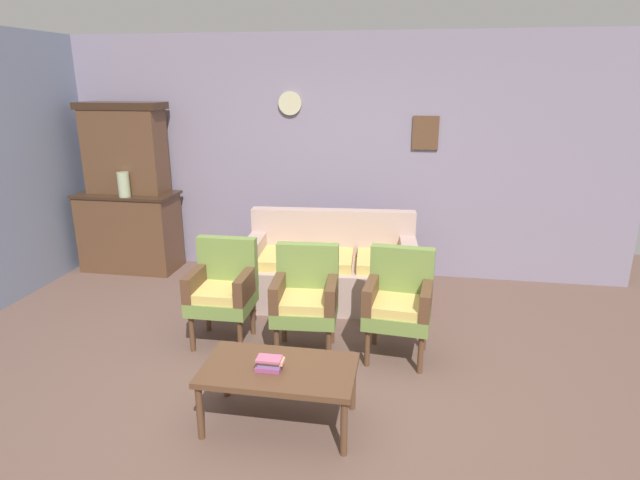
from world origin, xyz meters
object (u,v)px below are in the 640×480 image
at_px(side_cabinet, 130,231).
at_px(book_stack_on_table, 270,363).
at_px(armchair_row_middle, 399,300).
at_px(vase_on_cabinet, 124,185).
at_px(armchair_near_couch_end, 223,287).
at_px(coffee_table, 279,373).
at_px(armchair_near_cabinet, 306,295).
at_px(floral_couch, 331,270).

bearing_deg(side_cabinet, book_stack_on_table, -47.57).
xyz_separation_m(armchair_row_middle, book_stack_on_table, (-0.79, -1.09, -0.04)).
distance_m(vase_on_cabinet, armchair_near_couch_end, 2.23).
distance_m(side_cabinet, vase_on_cabinet, 0.63).
bearing_deg(side_cabinet, armchair_near_couch_end, -42.19).
distance_m(armchair_near_couch_end, armchair_row_middle, 1.50).
bearing_deg(coffee_table, book_stack_on_table, -143.78).
relative_size(armchair_row_middle, book_stack_on_table, 5.04).
bearing_deg(armchair_row_middle, book_stack_on_table, -125.95).
distance_m(vase_on_cabinet, armchair_near_cabinet, 2.84).
xyz_separation_m(floral_couch, armchair_near_couch_end, (-0.78, -1.02, 0.17)).
distance_m(armchair_near_couch_end, coffee_table, 1.31).
bearing_deg(vase_on_cabinet, book_stack_on_table, -46.64).
xyz_separation_m(vase_on_cabinet, armchair_near_cabinet, (2.38, -1.45, -0.57)).
bearing_deg(floral_couch, vase_on_cabinet, 171.26).
distance_m(vase_on_cabinet, armchair_row_middle, 3.49).
bearing_deg(coffee_table, armchair_near_couch_end, 125.47).
bearing_deg(armchair_near_cabinet, vase_on_cabinet, 148.62).
bearing_deg(armchair_near_cabinet, coffee_table, -88.74).
distance_m(floral_couch, armchair_near_couch_end, 1.30).
xyz_separation_m(armchair_row_middle, coffee_table, (-0.74, -1.05, -0.12)).
distance_m(armchair_near_cabinet, book_stack_on_table, 1.04).
height_order(armchair_near_cabinet, book_stack_on_table, armchair_near_cabinet).
bearing_deg(armchair_near_couch_end, side_cabinet, 137.81).
height_order(floral_couch, book_stack_on_table, floral_couch).
relative_size(vase_on_cabinet, floral_couch, 0.16).
bearing_deg(side_cabinet, coffee_table, -46.62).
relative_size(armchair_near_cabinet, book_stack_on_table, 5.04).
distance_m(floral_couch, coffee_table, 2.08).
relative_size(side_cabinet, floral_couch, 0.65).
height_order(floral_couch, armchair_near_couch_end, same).
xyz_separation_m(floral_couch, armchair_near_cabinet, (-0.05, -1.08, 0.17)).
bearing_deg(coffee_table, armchair_near_cabinet, 91.26).
xyz_separation_m(side_cabinet, floral_couch, (2.51, -0.55, -0.14)).
xyz_separation_m(vase_on_cabinet, book_stack_on_table, (2.35, -2.49, -0.60)).
relative_size(vase_on_cabinet, book_stack_on_table, 1.55).
bearing_deg(vase_on_cabinet, armchair_row_middle, -24.11).
distance_m(side_cabinet, armchair_near_cabinet, 2.95).
relative_size(armchair_near_couch_end, coffee_table, 0.90).
distance_m(coffee_table, book_stack_on_table, 0.11).
distance_m(floral_couch, armchair_near_cabinet, 1.09).
bearing_deg(armchair_near_cabinet, floral_couch, 87.53).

